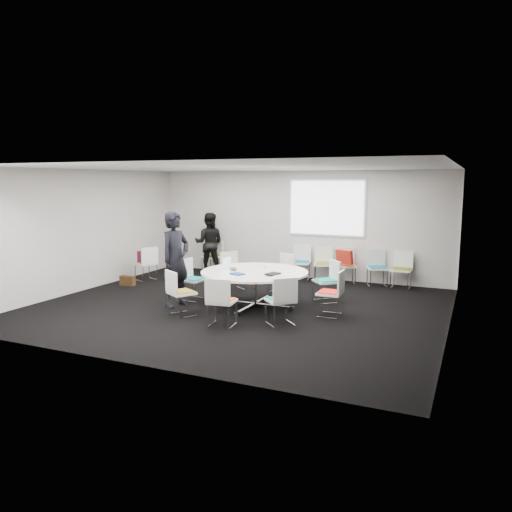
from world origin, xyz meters
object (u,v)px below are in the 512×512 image
at_px(chair_ring_f, 181,301).
at_px(chair_ring_g, 222,311).
at_px(chair_back_b, 323,271).
at_px(brown_bag, 128,281).
at_px(chair_person_back, 212,262).
at_px(chair_ring_h, 281,310).
at_px(person_main, 176,259).
at_px(person_back, 209,243).
at_px(maroon_bag, 146,257).
at_px(chair_ring_b, 326,289).
at_px(chair_ring_d, 233,278).
at_px(conference_table, 255,281).
at_px(laptop, 235,269).
at_px(chair_ring_c, 282,281).
at_px(chair_spare_left, 146,270).
at_px(chair_back_d, 377,275).
at_px(chair_ring_e, 193,287).
at_px(chair_ring_a, 330,302).
at_px(chair_back_a, 301,269).
at_px(chair_back_e, 401,277).
at_px(chair_back_c, 346,272).
at_px(cup, 265,266).

distance_m(chair_ring_f, chair_ring_g, 1.06).
relative_size(chair_back_b, brown_bag, 2.44).
xyz_separation_m(chair_ring_f, chair_person_back, (-1.67, 4.23, 0.00)).
distance_m(chair_ring_h, person_main, 2.57).
height_order(chair_back_b, brown_bag, chair_back_b).
distance_m(chair_ring_f, person_back, 4.43).
distance_m(chair_back_b, maroon_bag, 4.54).
bearing_deg(chair_ring_b, chair_ring_d, 41.42).
height_order(conference_table, chair_ring_d, chair_ring_d).
relative_size(laptop, brown_bag, 0.84).
bearing_deg(chair_ring_c, chair_spare_left, 24.45).
height_order(chair_ring_f, chair_back_d, same).
bearing_deg(person_back, conference_table, 114.08).
xyz_separation_m(chair_ring_e, person_main, (-0.06, -0.58, 0.69)).
bearing_deg(chair_person_back, chair_ring_a, 167.52).
bearing_deg(chair_ring_e, chair_ring_f, 26.71).
height_order(chair_person_back, person_main, person_main).
distance_m(chair_ring_c, chair_back_a, 1.60).
bearing_deg(chair_ring_d, laptop, 62.96).
relative_size(chair_ring_c, chair_ring_f, 1.00).
distance_m(chair_ring_f, person_main, 1.04).
bearing_deg(chair_ring_b, chair_back_d, -60.83).
bearing_deg(chair_ring_g, chair_ring_b, 56.65).
xyz_separation_m(chair_back_e, laptop, (-2.90, -3.03, 0.47)).
relative_size(conference_table, chair_ring_f, 2.46).
height_order(chair_ring_a, brown_bag, chair_ring_a).
bearing_deg(chair_back_a, person_back, -5.56).
height_order(chair_person_back, brown_bag, chair_person_back).
relative_size(laptop, maroon_bag, 0.76).
bearing_deg(chair_ring_d, chair_back_c, 163.13).
height_order(chair_ring_h, maroon_bag, chair_ring_h).
distance_m(chair_person_back, person_main, 3.87).
xyz_separation_m(chair_back_c, laptop, (-1.57, -3.02, 0.47)).
xyz_separation_m(conference_table, chair_ring_e, (-1.42, -0.04, -0.26)).
relative_size(chair_ring_b, chair_back_c, 1.00).
height_order(chair_ring_g, chair_back_e, same).
distance_m(chair_ring_b, chair_ring_h, 1.99).
height_order(chair_back_d, chair_person_back, same).
bearing_deg(chair_back_c, person_main, 31.98).
relative_size(chair_ring_b, chair_ring_c, 1.00).
height_order(chair_ring_g, person_main, person_main).
height_order(chair_back_d, person_back, person_back).
bearing_deg(chair_back_a, chair_person_back, -9.17).
xyz_separation_m(conference_table, chair_back_d, (1.91, 3.02, -0.26)).
height_order(chair_back_d, person_main, person_main).
height_order(chair_spare_left, chair_person_back, same).
relative_size(chair_ring_c, chair_back_c, 1.00).
bearing_deg(chair_back_b, brown_bag, 16.34).
bearing_deg(chair_ring_f, person_main, 160.81).
xyz_separation_m(chair_ring_g, cup, (0.03, 1.86, 0.50)).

